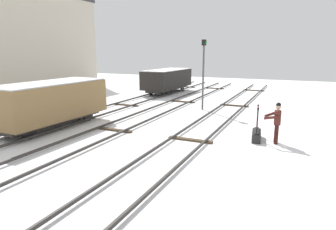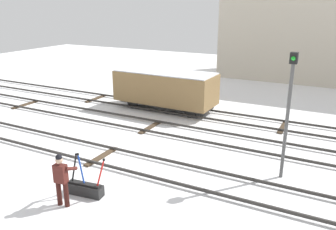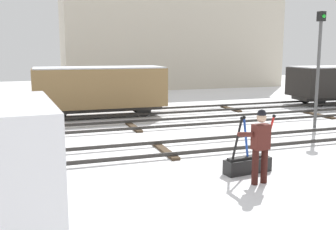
# 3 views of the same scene
# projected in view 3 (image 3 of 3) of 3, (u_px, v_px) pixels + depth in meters

# --- Properties ---
(ground_plane) EXTENTS (60.00, 60.00, 0.00)m
(ground_plane) POSITION_uv_depth(u_px,v_px,m) (165.00, 152.00, 11.67)
(ground_plane) COLOR white
(track_main_line) EXTENTS (44.00, 1.94, 0.18)m
(track_main_line) POSITION_uv_depth(u_px,v_px,m) (165.00, 149.00, 11.65)
(track_main_line) COLOR #2D2B28
(track_main_line) RESTS_ON ground_plane
(track_siding_near) EXTENTS (44.00, 1.94, 0.18)m
(track_siding_near) POSITION_uv_depth(u_px,v_px,m) (134.00, 125.00, 15.28)
(track_siding_near) COLOR #2D2B28
(track_siding_near) RESTS_ON ground_plane
(track_siding_far) EXTENTS (44.00, 1.94, 0.18)m
(track_siding_far) POSITION_uv_depth(u_px,v_px,m) (117.00, 113.00, 18.14)
(track_siding_far) COLOR #2D2B28
(track_siding_far) RESTS_ON ground_plane
(switch_lever_frame) EXTENTS (1.45, 0.52, 1.44)m
(switch_lever_frame) POSITION_uv_depth(u_px,v_px,m) (248.00, 163.00, 9.68)
(switch_lever_frame) COLOR black
(switch_lever_frame) RESTS_ON ground_plane
(rail_worker) EXTENTS (0.60, 0.69, 1.71)m
(rail_worker) POSITION_uv_depth(u_px,v_px,m) (260.00, 142.00, 8.79)
(rail_worker) COLOR #351511
(rail_worker) RESTS_ON ground_plane
(signal_post) EXTENTS (0.24, 0.32, 4.42)m
(signal_post) POSITION_uv_depth(u_px,v_px,m) (319.00, 59.00, 14.90)
(signal_post) COLOR #4C4C4C
(signal_post) RESTS_ON ground_plane
(apartment_building) EXTENTS (17.84, 5.80, 9.17)m
(apartment_building) POSITION_uv_depth(u_px,v_px,m) (172.00, 30.00, 32.05)
(apartment_building) COLOR beige
(apartment_building) RESTS_ON ground_plane
(freight_car_far_end) EXTENTS (5.82, 2.36, 2.26)m
(freight_car_far_end) POSITION_uv_depth(u_px,v_px,m) (100.00, 88.00, 17.69)
(freight_car_far_end) COLOR #2D2B28
(freight_car_far_end) RESTS_ON ground_plane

